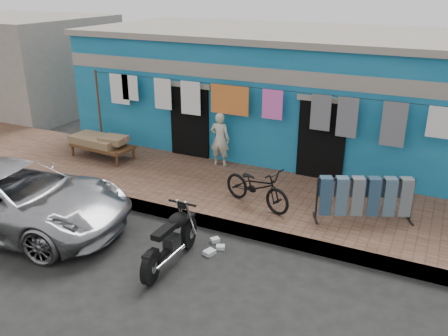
# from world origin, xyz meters

# --- Properties ---
(ground) EXTENTS (80.00, 80.00, 0.00)m
(ground) POSITION_xyz_m (0.00, 0.00, 0.00)
(ground) COLOR black
(ground) RESTS_ON ground
(sidewalk) EXTENTS (28.00, 3.00, 0.25)m
(sidewalk) POSITION_xyz_m (0.00, 3.00, 0.12)
(sidewalk) COLOR brown
(sidewalk) RESTS_ON ground
(curb) EXTENTS (28.00, 0.10, 0.25)m
(curb) POSITION_xyz_m (0.00, 1.55, 0.12)
(curb) COLOR gray
(curb) RESTS_ON ground
(building) EXTENTS (12.20, 5.20, 3.36)m
(building) POSITION_xyz_m (-0.00, 6.99, 1.69)
(building) COLOR #15628E
(building) RESTS_ON ground
(neighbor_left) EXTENTS (6.00, 5.00, 3.40)m
(neighbor_left) POSITION_xyz_m (-11.00, 7.00, 1.70)
(neighbor_left) COLOR #9E9384
(neighbor_left) RESTS_ON ground
(clothesline) EXTENTS (10.06, 0.06, 2.10)m
(clothesline) POSITION_xyz_m (-0.44, 4.25, 1.82)
(clothesline) COLOR brown
(clothesline) RESTS_ON sidewalk
(car) EXTENTS (5.06, 2.86, 1.35)m
(car) POSITION_xyz_m (-3.58, -0.11, 0.67)
(car) COLOR #A9A9AE
(car) RESTS_ON ground
(seated_person) EXTENTS (0.52, 0.37, 1.36)m
(seated_person) POSITION_xyz_m (-1.18, 4.20, 0.93)
(seated_person) COLOR beige
(seated_person) RESTS_ON sidewalk
(bicycle) EXTENTS (1.74, 1.06, 1.06)m
(bicycle) POSITION_xyz_m (0.55, 2.43, 0.78)
(bicycle) COLOR black
(bicycle) RESTS_ON sidewalk
(motorcycle) EXTENTS (0.56, 1.56, 1.01)m
(motorcycle) POSITION_xyz_m (-0.11, 0.12, 0.50)
(motorcycle) COLOR black
(motorcycle) RESTS_ON ground
(charpoy) EXTENTS (1.91, 1.13, 0.60)m
(charpoy) POSITION_xyz_m (-4.20, 3.31, 0.55)
(charpoy) COLOR brown
(charpoy) RESTS_ON sidewalk
(jeans_rack) EXTENTS (2.21, 1.81, 0.92)m
(jeans_rack) POSITION_xyz_m (2.65, 2.75, 0.71)
(jeans_rack) COLOR black
(jeans_rack) RESTS_ON sidewalk
(litter_a) EXTENTS (0.19, 0.17, 0.07)m
(litter_a) POSITION_xyz_m (0.45, 0.93, 0.04)
(litter_a) COLOR silver
(litter_a) RESTS_ON ground
(litter_b) EXTENTS (0.19, 0.20, 0.08)m
(litter_b) POSITION_xyz_m (0.25, 1.10, 0.04)
(litter_b) COLOR silver
(litter_b) RESTS_ON ground
(litter_c) EXTENTS (0.21, 0.24, 0.08)m
(litter_c) POSITION_xyz_m (0.35, 0.68, 0.04)
(litter_c) COLOR silver
(litter_c) RESTS_ON ground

